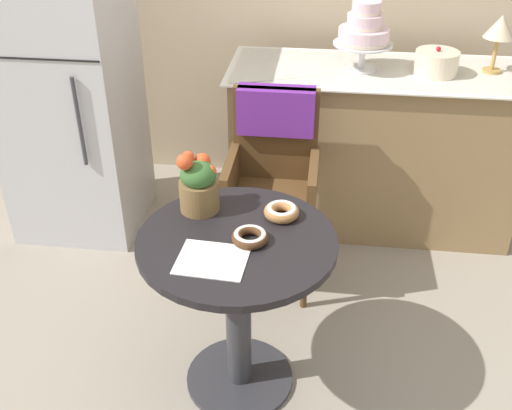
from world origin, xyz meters
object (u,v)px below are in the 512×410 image
at_px(cafe_table, 238,285).
at_px(table_lamp, 500,29).
at_px(tiered_cake_stand, 364,31).
at_px(round_layer_cake, 436,63).
at_px(donut_front, 282,211).
at_px(refrigerator, 66,80).
at_px(wicker_chair, 274,159).
at_px(donut_mid, 250,237).
at_px(flower_vase, 199,184).

distance_m(cafe_table, table_lamp, 1.84).
height_order(tiered_cake_stand, round_layer_cake, tiered_cake_stand).
bearing_deg(donut_front, refrigerator, 141.78).
xyz_separation_m(donut_front, table_lamp, (0.96, 1.19, 0.37)).
relative_size(wicker_chair, donut_mid, 7.31).
height_order(cafe_table, wicker_chair, wicker_chair).
relative_size(wicker_chair, tiered_cake_stand, 2.78).
xyz_separation_m(flower_vase, refrigerator, (-0.88, 0.92, 0.02)).
xyz_separation_m(donut_mid, table_lamp, (1.05, 1.36, 0.38)).
height_order(donut_front, tiered_cake_stand, tiered_cake_stand).
bearing_deg(donut_mid, flower_vase, 139.06).
bearing_deg(donut_front, flower_vase, 176.93).
bearing_deg(donut_front, cafe_table, -132.23).
bearing_deg(donut_mid, tiered_cake_stand, 73.10).
relative_size(cafe_table, donut_front, 5.43).
bearing_deg(refrigerator, tiered_cake_stand, 7.61).
bearing_deg(table_lamp, tiered_cake_stand, -176.07).
distance_m(cafe_table, wicker_chair, 0.78).
distance_m(donut_front, tiered_cake_stand, 1.23).
height_order(wicker_chair, donut_mid, wicker_chair).
relative_size(cafe_table, donut_mid, 5.52).
distance_m(cafe_table, donut_front, 0.32).
relative_size(wicker_chair, flower_vase, 3.85).
bearing_deg(wicker_chair, donut_front, -86.96).
bearing_deg(cafe_table, round_layer_cake, 57.57).
bearing_deg(round_layer_cake, cafe_table, -122.43).
height_order(wicker_chair, tiered_cake_stand, tiered_cake_stand).
height_order(donut_front, donut_mid, donut_front).
relative_size(wicker_chair, refrigerator, 0.56).
bearing_deg(flower_vase, donut_mid, -40.94).
bearing_deg(flower_vase, refrigerator, 133.65).
relative_size(flower_vase, round_layer_cake, 1.15).
distance_m(donut_mid, tiered_cake_stand, 1.42).
bearing_deg(donut_mid, cafe_table, 165.62).
relative_size(cafe_table, refrigerator, 0.42).
xyz_separation_m(wicker_chair, tiered_cake_stand, (0.39, 0.54, 0.46)).
bearing_deg(donut_front, table_lamp, 51.08).
distance_m(donut_front, flower_vase, 0.33).
height_order(cafe_table, table_lamp, table_lamp).
relative_size(cafe_table, table_lamp, 2.53).
bearing_deg(refrigerator, donut_mid, -45.35).
bearing_deg(tiered_cake_stand, round_layer_cake, -2.88).
xyz_separation_m(round_layer_cake, refrigerator, (-1.86, -0.18, -0.11)).
bearing_deg(cafe_table, wicker_chair, 85.77).
bearing_deg(table_lamp, flower_vase, -137.38).
distance_m(wicker_chair, round_layer_cake, 0.97).
xyz_separation_m(cafe_table, round_layer_cake, (0.81, 1.28, 0.45)).
relative_size(donut_front, tiered_cake_stand, 0.39).
bearing_deg(tiered_cake_stand, flower_vase, -118.72).
xyz_separation_m(round_layer_cake, table_lamp, (0.29, 0.06, 0.16)).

